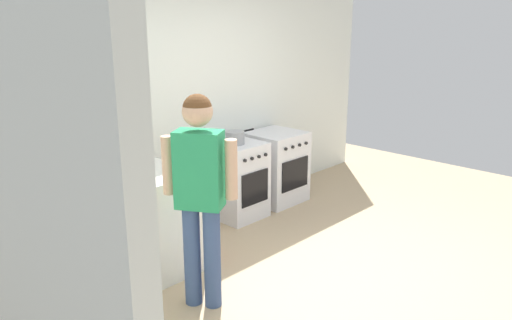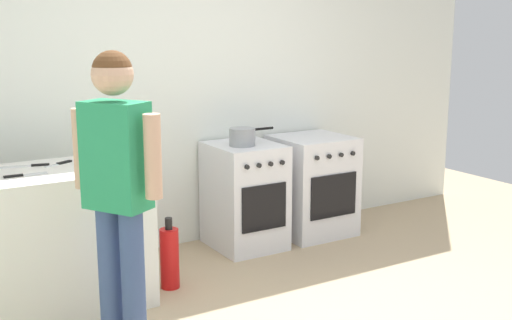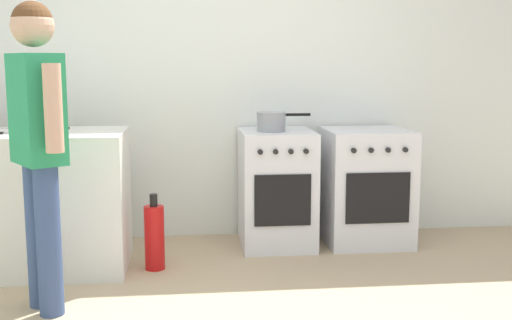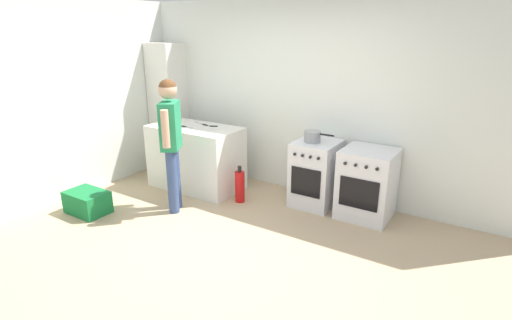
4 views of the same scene
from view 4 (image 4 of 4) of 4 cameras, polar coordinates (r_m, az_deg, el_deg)
name	(u,v)px [view 4 (image 4 of 4)]	position (r m, az deg, el deg)	size (l,w,h in m)	color
ground_plane	(221,249)	(4.33, -4.98, -12.49)	(8.00, 8.00, 0.00)	tan
back_wall	(306,99)	(5.47, 7.23, 8.59)	(6.00, 0.10, 2.60)	silver
side_wall_left	(84,98)	(5.99, -23.31, 8.10)	(0.10, 3.10, 2.60)	silver
counter_unit	(196,157)	(5.78, -8.57, 0.38)	(1.30, 0.70, 0.90)	silver
oven_left	(316,173)	(5.22, 8.55, -1.88)	(0.52, 0.62, 0.85)	silver
oven_right	(367,184)	(5.01, 15.58, -3.26)	(0.61, 0.62, 0.85)	silver
pot	(313,137)	(5.04, 8.08, 3.32)	(0.39, 0.21, 0.14)	gray
knife_chef	(202,124)	(5.79, -7.77, 5.13)	(0.31, 0.11, 0.01)	silver
knife_paring	(211,126)	(5.64, -6.39, 4.83)	(0.20, 0.12, 0.01)	silver
knife_utility	(186,127)	(5.65, -9.97, 4.68)	(0.25, 0.04, 0.01)	silver
person	(171,134)	(4.93, -12.08, 3.58)	(0.35, 0.50, 1.65)	#384C7A
fire_extinguisher	(240,186)	(5.30, -2.33, -3.78)	(0.13, 0.13, 0.50)	red
recycling_crate_lower	(87,202)	(5.45, -22.94, -5.56)	(0.52, 0.36, 0.28)	#197238
larder_cabinet	(169,107)	(6.62, -12.37, 7.37)	(0.48, 0.44, 2.00)	silver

